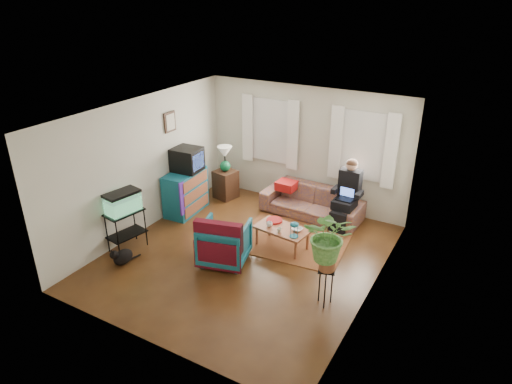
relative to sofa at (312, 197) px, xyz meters
The scene contains 31 objects.
floor 2.13m from the sofa, 100.99° to the right, with size 4.50×5.00×0.01m, color #4F2B14.
ceiling 3.03m from the sofa, 100.99° to the right, with size 4.50×5.00×0.01m, color white.
wall_back 1.07m from the sofa, 131.50° to the left, with size 4.50×0.01×2.60m, color silver.
wall_front 4.65m from the sofa, 95.00° to the right, with size 4.50×0.01×2.60m, color silver.
wall_left 3.47m from the sofa, 142.26° to the right, with size 0.01×5.00×2.60m, color silver.
wall_right 2.90m from the sofa, 47.91° to the right, with size 0.01×5.00×2.60m, color silver.
window_left 1.71m from the sofa, 160.26° to the left, with size 1.08×0.04×1.38m, color white.
window_right 1.49m from the sofa, 26.78° to the left, with size 1.08×0.04×1.38m, color white.
curtains_left 1.69m from the sofa, 163.72° to the left, with size 1.36×0.06×1.50m, color white.
curtains_right 1.47m from the sofa, 22.34° to the left, with size 1.36×0.06×1.50m, color white.
picture_frame 3.26m from the sofa, 155.33° to the right, with size 0.04×0.32×0.40m, color #3D2616.
area_rug 1.21m from the sofa, 84.28° to the right, with size 2.00×1.60×0.01m, color brown.
sofa is the anchor object (origin of this frame).
seated_person 0.78m from the sofa, ahead, with size 0.52×0.64×1.25m, color black, non-canonical shape.
side_table 2.05m from the sofa, behind, with size 0.44×0.44×0.64m, color #3A1E16.
table_lamp 2.11m from the sofa, behind, with size 0.33×0.33×0.59m, color white, non-canonical shape.
dresser 2.65m from the sofa, 154.25° to the right, with size 0.51×1.01×0.91m, color navy.
crt_tv 2.70m from the sofa, 156.16° to the right, with size 0.56×0.51×0.49m, color black.
aquarium_stand 3.75m from the sofa, 129.70° to the right, with size 0.38×0.67×0.75m, color black.
aquarium 3.79m from the sofa, 129.70° to the right, with size 0.34×0.61×0.40m, color #7FD899.
black_cat 3.93m from the sofa, 122.42° to the right, with size 0.26×0.39×0.33m, color black.
armchair 2.43m from the sofa, 104.87° to the right, with size 0.79×0.74×0.81m, color navy.
serape_throw 2.72m from the sofa, 101.59° to the right, with size 0.82×0.19×0.67m, color #9E0A0A.
coffee_table 1.47m from the sofa, 88.41° to the right, with size 0.97×0.53×0.40m, color brown.
cup_a 1.53m from the sofa, 97.13° to the right, with size 0.11×0.11×0.09m, color white.
cup_b 1.62m from the sofa, 87.73° to the right, with size 0.09×0.09×0.08m, color beige.
bowl 1.44m from the sofa, 77.36° to the right, with size 0.19×0.19×0.05m, color white.
snack_tray 1.31m from the sofa, 99.06° to the right, with size 0.30×0.30×0.04m, color #B21414.
birdcage 1.68m from the sofa, 77.65° to the right, with size 0.16×0.16×0.28m, color #115B6B, non-canonical shape.
plant_stand 2.94m from the sofa, 62.76° to the right, with size 0.27×0.27×0.63m, color black.
potted_plant 3.01m from the sofa, 62.76° to the right, with size 0.72×0.62×0.80m, color #599947.
Camera 1 is at (3.61, -5.96, 4.44)m, focal length 32.00 mm.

